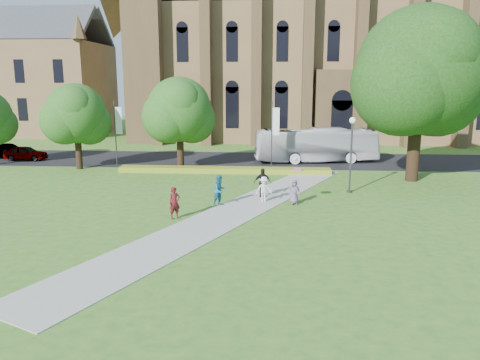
# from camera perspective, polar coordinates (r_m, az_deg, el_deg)

# --- Properties ---
(ground) EXTENTS (160.00, 160.00, 0.00)m
(ground) POSITION_cam_1_polar(r_m,az_deg,el_deg) (26.91, -0.71, -4.45)
(ground) COLOR #33691F
(ground) RESTS_ON ground
(road) EXTENTS (160.00, 10.00, 0.02)m
(road) POSITION_cam_1_polar(r_m,az_deg,el_deg) (46.41, 1.41, 2.47)
(road) COLOR black
(road) RESTS_ON ground
(footpath) EXTENTS (15.58, 28.54, 0.04)m
(footpath) POSITION_cam_1_polar(r_m,az_deg,el_deg) (27.86, -0.53, -3.84)
(footpath) COLOR #B2B2A8
(footpath) RESTS_ON ground
(flower_hedge) EXTENTS (18.00, 1.40, 0.45)m
(flower_hedge) POSITION_cam_1_polar(r_m,az_deg,el_deg) (39.84, -1.95, 1.23)
(flower_hedge) COLOR gold
(flower_hedge) RESTS_ON ground
(cathedral) EXTENTS (52.60, 18.25, 28.00)m
(cathedral) POSITION_cam_1_polar(r_m,az_deg,el_deg) (66.15, 11.42, 16.31)
(cathedral) COLOR olive
(cathedral) RESTS_ON ground
(building_west) EXTENTS (22.00, 14.00, 18.30)m
(building_west) POSITION_cam_1_polar(r_m,az_deg,el_deg) (76.84, -24.48, 12.02)
(building_west) COLOR olive
(building_west) RESTS_ON ground
(streetlamp) EXTENTS (0.44, 0.44, 5.24)m
(streetlamp) POSITION_cam_1_polar(r_m,az_deg,el_deg) (32.94, 13.42, 4.09)
(streetlamp) COLOR #38383D
(streetlamp) RESTS_ON ground
(large_tree) EXTENTS (9.60, 9.60, 13.20)m
(large_tree) POSITION_cam_1_polar(r_m,az_deg,el_deg) (38.29, 21.06, 12.28)
(large_tree) COLOR #332114
(large_tree) RESTS_ON ground
(street_tree_0) EXTENTS (5.20, 5.20, 7.50)m
(street_tree_0) POSITION_cam_1_polar(r_m,az_deg,el_deg) (43.40, -19.36, 7.63)
(street_tree_0) COLOR #332114
(street_tree_0) RESTS_ON ground
(street_tree_1) EXTENTS (5.60, 5.60, 8.05)m
(street_tree_1) POSITION_cam_1_polar(r_m,az_deg,el_deg) (41.14, -7.41, 8.49)
(street_tree_1) COLOR #332114
(street_tree_1) RESTS_ON ground
(banner_pole_0) EXTENTS (0.70, 0.10, 6.00)m
(banner_pole_0) POSITION_cam_1_polar(r_m,az_deg,el_deg) (41.15, 4.06, 5.99)
(banner_pole_0) COLOR #38383D
(banner_pole_0) RESTS_ON ground
(banner_pole_1) EXTENTS (0.70, 0.10, 6.00)m
(banner_pole_1) POSITION_cam_1_polar(r_m,az_deg,el_deg) (43.50, -14.82, 5.95)
(banner_pole_1) COLOR #38383D
(banner_pole_1) RESTS_ON ground
(tour_coach) EXTENTS (12.01, 4.56, 3.26)m
(tour_coach) POSITION_cam_1_polar(r_m,az_deg,el_deg) (45.54, 9.26, 4.23)
(tour_coach) COLOR silver
(tour_coach) RESTS_ON road
(car_0) EXTENTS (4.18, 1.81, 1.40)m
(car_0) POSITION_cam_1_polar(r_m,az_deg,el_deg) (50.77, -24.67, 3.01)
(car_0) COLOR gray
(car_0) RESTS_ON road
(car_1) EXTENTS (4.48, 1.96, 1.43)m
(car_1) POSITION_cam_1_polar(r_m,az_deg,el_deg) (52.68, -26.47, 3.15)
(car_1) COLOR gray
(car_1) RESTS_ON road
(pedestrian_0) EXTENTS (0.78, 0.72, 1.79)m
(pedestrian_0) POSITION_cam_1_polar(r_m,az_deg,el_deg) (26.44, -7.98, -2.76)
(pedestrian_0) COLOR #4E1215
(pedestrian_0) RESTS_ON footpath
(pedestrian_1) EXTENTS (1.18, 1.17, 1.92)m
(pedestrian_1) POSITION_cam_1_polar(r_m,az_deg,el_deg) (28.89, -2.47, -1.27)
(pedestrian_1) COLOR #1A6482
(pedestrian_1) RESTS_ON footpath
(pedestrian_2) EXTENTS (1.21, 0.92, 1.65)m
(pedestrian_2) POSITION_cam_1_polar(r_m,az_deg,el_deg) (29.78, 2.93, -1.15)
(pedestrian_2) COLOR silver
(pedestrian_2) RESTS_ON footpath
(pedestrian_3) EXTENTS (1.17, 0.59, 1.92)m
(pedestrian_3) POSITION_cam_1_polar(r_m,az_deg,el_deg) (31.17, 2.75, -0.31)
(pedestrian_3) COLOR black
(pedestrian_3) RESTS_ON footpath
(pedestrian_4) EXTENTS (0.80, 0.56, 1.54)m
(pedestrian_4) POSITION_cam_1_polar(r_m,az_deg,el_deg) (29.52, 6.64, -1.44)
(pedestrian_4) COLOR slate
(pedestrian_4) RESTS_ON footpath
(parasol) EXTENTS (0.93, 0.93, 0.69)m
(parasol) POSITION_cam_1_polar(r_m,az_deg,el_deg) (29.39, 7.03, 0.72)
(parasol) COLOR #C88DA4
(parasol) RESTS_ON pedestrian_4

